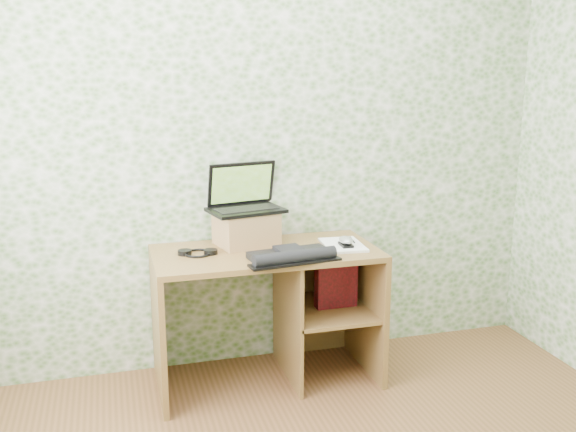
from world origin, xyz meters
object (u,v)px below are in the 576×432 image
object	(u,v)px
desk	(279,295)
notepad	(343,245)
keyboard	(292,255)
laptop	(244,199)
riser	(246,228)

from	to	relation	value
desk	notepad	world-z (taller)	notepad
keyboard	notepad	size ratio (longest dim) A/B	1.64
desk	laptop	distance (m)	0.56
riser	keyboard	bearing A→B (deg)	-65.23
desk	riser	xyz separation A→B (m)	(-0.15, 0.12, 0.36)
desk	keyboard	distance (m)	0.37
laptop	keyboard	distance (m)	0.48
riser	desk	bearing A→B (deg)	-37.05
laptop	riser	bearing A→B (deg)	-101.77
laptop	keyboard	xyz separation A→B (m)	(0.16, -0.39, -0.22)
desk	notepad	xyz separation A→B (m)	(0.35, -0.06, 0.28)
desk	keyboard	size ratio (longest dim) A/B	2.47
riser	notepad	bearing A→B (deg)	-19.54
riser	notepad	size ratio (longest dim) A/B	1.05
riser	keyboard	world-z (taller)	riser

